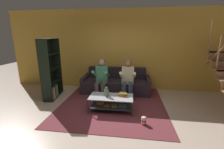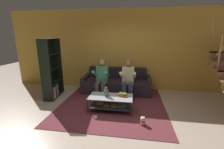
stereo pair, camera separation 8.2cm
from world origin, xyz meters
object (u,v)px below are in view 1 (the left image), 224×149
at_px(person_seated_right, 128,78).
at_px(coffee_table, 111,101).
at_px(person_seated_left, 101,77).
at_px(book_stack, 123,94).
at_px(popcorn_tub, 144,121).
at_px(bookshelf, 50,75).
at_px(vase, 106,92).
at_px(couch, 116,84).

relative_size(person_seated_right, coffee_table, 1.06).
distance_m(person_seated_right, coffee_table, 1.08).
height_order(person_seated_left, book_stack, person_seated_left).
bearing_deg(popcorn_tub, bookshelf, 156.95).
bearing_deg(person_seated_left, vase, -70.72).
distance_m(book_stack, bookshelf, 2.46).
bearing_deg(person_seated_right, couch, 129.82).
xyz_separation_m(couch, person_seated_right, (0.42, -0.51, 0.38)).
distance_m(person_seated_left, book_stack, 1.14).
distance_m(couch, book_stack, 1.38).
bearing_deg(couch, person_seated_left, -129.86).
bearing_deg(person_seated_left, book_stack, -47.74).
bearing_deg(book_stack, bookshelf, 166.67).
distance_m(couch, bookshelf, 2.23).
xyz_separation_m(coffee_table, book_stack, (0.30, 0.09, 0.18)).
height_order(person_seated_left, vase, person_seated_left).
xyz_separation_m(person_seated_left, coffee_table, (0.45, -0.92, -0.41)).
relative_size(vase, popcorn_tub, 1.29).
distance_m(person_seated_left, vase, 0.99).
xyz_separation_m(coffee_table, bookshelf, (-2.07, 0.65, 0.48)).
distance_m(book_stack, popcorn_tub, 0.92).
relative_size(person_seated_left, person_seated_right, 1.01).
bearing_deg(vase, person_seated_left, 109.28).
relative_size(couch, person_seated_right, 1.93).
bearing_deg(coffee_table, person_seated_left, 116.08).
bearing_deg(book_stack, couch, 103.83).
relative_size(person_seated_right, popcorn_tub, 6.11).
bearing_deg(person_seated_right, popcorn_tub, -74.08).
bearing_deg(bookshelf, book_stack, -13.33).
relative_size(couch, popcorn_tub, 11.82).
relative_size(couch, bookshelf, 1.25).
xyz_separation_m(person_seated_left, popcorn_tub, (1.27, -1.50, -0.57)).
bearing_deg(couch, person_seated_right, -50.18).
bearing_deg(vase, bookshelf, 161.30).
height_order(person_seated_left, coffee_table, person_seated_left).
xyz_separation_m(bookshelf, popcorn_tub, (2.90, -1.23, -0.64)).
distance_m(couch, vase, 1.45).
relative_size(person_seated_right, book_stack, 4.91).
height_order(vase, book_stack, vase).
xyz_separation_m(coffee_table, vase, (-0.12, -0.01, 0.26)).
xyz_separation_m(couch, book_stack, (0.33, -1.33, 0.15)).
distance_m(person_seated_left, bookshelf, 1.65).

